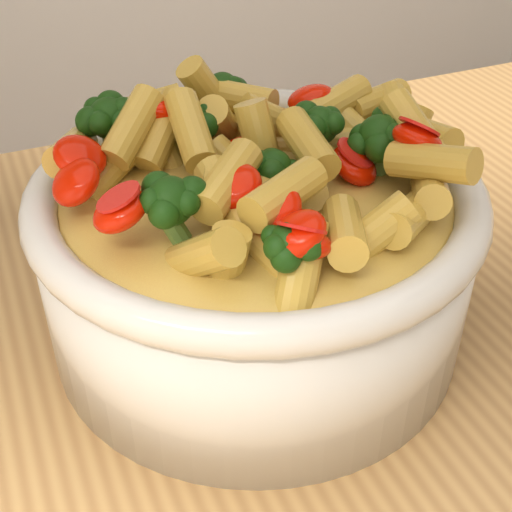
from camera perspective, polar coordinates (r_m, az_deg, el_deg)
name	(u,v)px	position (r m, az deg, el deg)	size (l,w,h in m)	color
serving_bowl	(256,254)	(0.46, 0.00, 0.15)	(0.28, 0.28, 0.12)	silver
pasta_salad	(256,151)	(0.42, 0.00, 8.38)	(0.22, 0.22, 0.05)	gold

